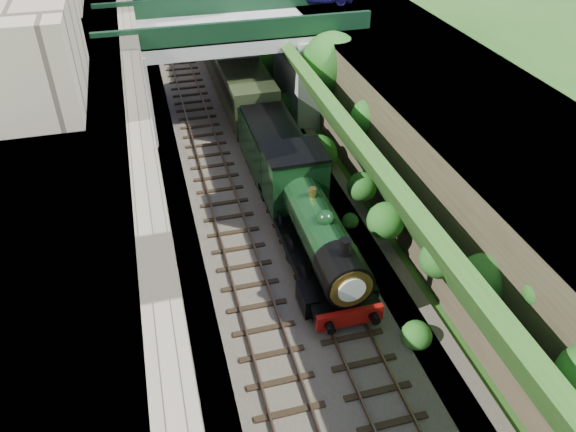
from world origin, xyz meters
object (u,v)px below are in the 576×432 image
at_px(tree, 333,64).
at_px(locomotive, 313,224).
at_px(road_bridge, 238,58).
at_px(tender, 273,151).

xyz_separation_m(tree, locomotive, (-4.71, -11.42, -2.75)).
height_order(road_bridge, tree, road_bridge).
bearing_deg(road_bridge, locomotive, -89.05).
distance_m(tree, locomotive, 12.66).
xyz_separation_m(road_bridge, tree, (4.97, -3.96, 0.57)).
distance_m(road_bridge, tender, 8.40).
height_order(tree, tender, tree).
relative_size(road_bridge, locomotive, 1.56).
height_order(road_bridge, locomotive, road_bridge).
bearing_deg(tender, tree, 40.74).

